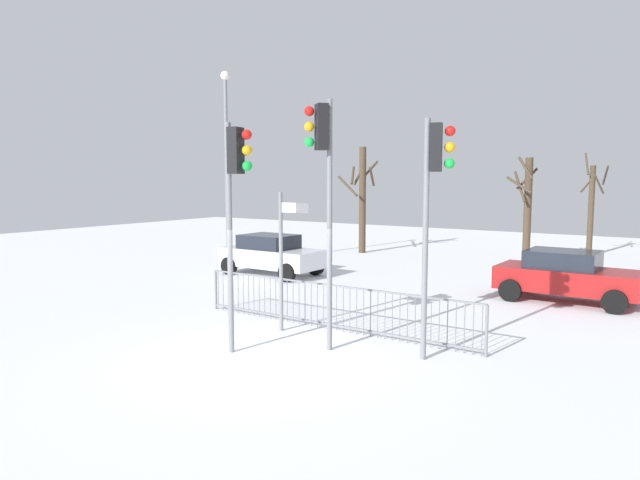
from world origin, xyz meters
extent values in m
plane|color=white|center=(0.00, 0.00, 0.00)|extent=(60.00, 60.00, 0.00)
cylinder|color=slate|center=(2.71, 1.75, 2.32)|extent=(0.11, 0.11, 4.64)
cube|color=black|center=(2.87, 1.81, 4.09)|extent=(0.31, 0.37, 0.90)
sphere|color=red|center=(3.10, 1.89, 4.39)|extent=(0.20, 0.20, 0.20)
sphere|color=orange|center=(3.10, 1.89, 4.09)|extent=(0.20, 0.20, 0.20)
sphere|color=green|center=(3.10, 1.89, 3.79)|extent=(0.20, 0.20, 0.20)
cylinder|color=slate|center=(0.85, 1.26, 2.54)|extent=(0.11, 0.11, 5.07)
cube|color=black|center=(0.74, 1.14, 4.52)|extent=(0.38, 0.38, 0.90)
sphere|color=red|center=(0.57, 0.96, 4.82)|extent=(0.20, 0.20, 0.20)
sphere|color=orange|center=(0.57, 0.96, 4.52)|extent=(0.20, 0.20, 0.20)
sphere|color=green|center=(0.57, 0.96, 4.22)|extent=(0.20, 0.20, 0.20)
cylinder|color=slate|center=(-0.72, 0.02, 2.30)|extent=(0.11, 0.11, 4.60)
cube|color=black|center=(-0.55, 0.06, 4.05)|extent=(0.28, 0.36, 0.90)
sphere|color=red|center=(-0.31, 0.11, 4.35)|extent=(0.20, 0.20, 0.20)
sphere|color=orange|center=(-0.31, 0.11, 4.05)|extent=(0.20, 0.20, 0.20)
sphere|color=green|center=(-0.31, 0.11, 3.75)|extent=(0.20, 0.20, 0.20)
cylinder|color=slate|center=(-0.88, 1.90, 1.61)|extent=(0.09, 0.09, 3.21)
cube|color=white|center=(-0.49, 1.91, 2.86)|extent=(0.70, 0.06, 0.22)
cube|color=slate|center=(0.00, 2.61, 1.05)|extent=(7.40, 0.16, 0.04)
cube|color=slate|center=(0.00, 2.61, 0.12)|extent=(7.40, 0.16, 0.04)
cylinder|color=slate|center=(-3.61, 2.67, 0.53)|extent=(0.02, 0.02, 1.05)
cylinder|color=slate|center=(-3.43, 2.67, 0.53)|extent=(0.02, 0.02, 1.05)
cylinder|color=slate|center=(-3.25, 2.67, 0.53)|extent=(0.02, 0.02, 1.05)
cylinder|color=slate|center=(-3.07, 2.66, 0.53)|extent=(0.02, 0.02, 1.05)
cylinder|color=slate|center=(-2.89, 2.66, 0.53)|extent=(0.02, 0.02, 1.05)
cylinder|color=slate|center=(-2.71, 2.66, 0.53)|extent=(0.02, 0.02, 1.05)
cylinder|color=slate|center=(-2.53, 2.65, 0.53)|extent=(0.02, 0.02, 1.05)
cylinder|color=slate|center=(-2.35, 2.65, 0.53)|extent=(0.02, 0.02, 1.05)
cylinder|color=slate|center=(-2.17, 2.65, 0.53)|extent=(0.02, 0.02, 1.05)
cylinder|color=slate|center=(-1.98, 2.65, 0.53)|extent=(0.02, 0.02, 1.05)
cylinder|color=slate|center=(-1.80, 2.64, 0.53)|extent=(0.02, 0.02, 1.05)
cylinder|color=slate|center=(-1.62, 2.64, 0.53)|extent=(0.02, 0.02, 1.05)
cylinder|color=slate|center=(-1.44, 2.64, 0.53)|extent=(0.02, 0.02, 1.05)
cylinder|color=slate|center=(-1.26, 2.63, 0.53)|extent=(0.02, 0.02, 1.05)
cylinder|color=slate|center=(-1.08, 2.63, 0.53)|extent=(0.02, 0.02, 1.05)
cylinder|color=slate|center=(-0.90, 2.63, 0.53)|extent=(0.02, 0.02, 1.05)
cylinder|color=slate|center=(-0.72, 2.63, 0.53)|extent=(0.02, 0.02, 1.05)
cylinder|color=slate|center=(-0.54, 2.62, 0.53)|extent=(0.02, 0.02, 1.05)
cylinder|color=slate|center=(-0.36, 2.62, 0.53)|extent=(0.02, 0.02, 1.05)
cylinder|color=slate|center=(-0.18, 2.62, 0.53)|extent=(0.02, 0.02, 1.05)
cylinder|color=slate|center=(0.00, 2.61, 0.53)|extent=(0.02, 0.02, 1.05)
cylinder|color=slate|center=(0.18, 2.61, 0.53)|extent=(0.02, 0.02, 1.05)
cylinder|color=slate|center=(0.36, 2.61, 0.53)|extent=(0.02, 0.02, 1.05)
cylinder|color=slate|center=(0.54, 2.61, 0.53)|extent=(0.02, 0.02, 1.05)
cylinder|color=slate|center=(0.72, 2.60, 0.53)|extent=(0.02, 0.02, 1.05)
cylinder|color=slate|center=(0.90, 2.60, 0.53)|extent=(0.02, 0.02, 1.05)
cylinder|color=slate|center=(1.08, 2.60, 0.53)|extent=(0.02, 0.02, 1.05)
cylinder|color=slate|center=(1.26, 2.59, 0.53)|extent=(0.02, 0.02, 1.05)
cylinder|color=slate|center=(1.44, 2.59, 0.53)|extent=(0.02, 0.02, 1.05)
cylinder|color=slate|center=(1.62, 2.59, 0.53)|extent=(0.02, 0.02, 1.05)
cylinder|color=slate|center=(1.80, 2.59, 0.53)|extent=(0.02, 0.02, 1.05)
cylinder|color=slate|center=(1.98, 2.58, 0.53)|extent=(0.02, 0.02, 1.05)
cylinder|color=slate|center=(2.16, 2.58, 0.53)|extent=(0.02, 0.02, 1.05)
cylinder|color=slate|center=(2.34, 2.58, 0.53)|extent=(0.02, 0.02, 1.05)
cylinder|color=slate|center=(2.53, 2.57, 0.53)|extent=(0.02, 0.02, 1.05)
cylinder|color=slate|center=(2.71, 2.57, 0.53)|extent=(0.02, 0.02, 1.05)
cylinder|color=slate|center=(2.89, 2.57, 0.53)|extent=(0.02, 0.02, 1.05)
cylinder|color=slate|center=(3.07, 2.57, 0.53)|extent=(0.02, 0.02, 1.05)
cylinder|color=slate|center=(3.25, 2.56, 0.53)|extent=(0.02, 0.02, 1.05)
cylinder|color=slate|center=(3.43, 2.56, 0.53)|extent=(0.02, 0.02, 1.05)
cylinder|color=slate|center=(3.61, 2.56, 0.53)|extent=(0.02, 0.02, 1.05)
cylinder|color=slate|center=(-3.70, 2.67, 0.53)|extent=(0.06, 0.06, 1.05)
cylinder|color=slate|center=(3.70, 2.56, 0.53)|extent=(0.06, 0.06, 1.05)
cube|color=maroon|center=(4.02, 8.90, 0.65)|extent=(3.84, 1.80, 0.65)
cube|color=#1E232D|center=(3.87, 8.91, 1.20)|extent=(1.94, 1.55, 0.55)
cylinder|color=black|center=(5.39, 9.72, 0.32)|extent=(0.65, 0.24, 0.64)
cylinder|color=black|center=(5.35, 8.02, 0.32)|extent=(0.65, 0.24, 0.64)
cylinder|color=black|center=(2.70, 9.79, 0.32)|extent=(0.65, 0.24, 0.64)
cylinder|color=black|center=(2.65, 8.09, 0.32)|extent=(0.65, 0.24, 0.64)
cube|color=silver|center=(-5.88, 7.87, 0.65)|extent=(3.83, 1.77, 0.65)
cube|color=#1E232D|center=(-6.03, 7.87, 1.20)|extent=(1.93, 1.54, 0.55)
cylinder|color=black|center=(-4.52, 8.69, 0.32)|extent=(0.64, 0.23, 0.64)
cylinder|color=black|center=(-4.55, 6.99, 0.32)|extent=(0.64, 0.23, 0.64)
cylinder|color=black|center=(-7.22, 8.74, 0.32)|extent=(0.64, 0.23, 0.64)
cylinder|color=black|center=(-7.25, 7.04, 0.32)|extent=(0.64, 0.23, 0.64)
cylinder|color=slate|center=(-8.76, 8.63, 3.71)|extent=(0.14, 0.14, 7.42)
sphere|color=#F2EACC|center=(-8.76, 8.63, 7.53)|extent=(0.36, 0.36, 0.36)
cylinder|color=#473828|center=(2.97, 19.80, 2.05)|extent=(0.25, 0.25, 4.10)
cylinder|color=#473828|center=(2.73, 19.69, 4.17)|extent=(0.34, 0.60, 1.02)
cylinder|color=#473828|center=(3.27, 19.65, 3.26)|extent=(0.41, 0.70, 0.87)
cylinder|color=#473828|center=(3.47, 19.95, 3.66)|extent=(0.40, 1.08, 0.88)
cylinder|color=#473828|center=(2.76, 20.05, 3.29)|extent=(0.61, 0.53, 0.82)
cylinder|color=#473828|center=(1.20, 15.71, 2.18)|extent=(0.31, 0.31, 4.36)
cylinder|color=#473828|center=(1.05, 16.06, 3.51)|extent=(0.82, 0.43, 0.90)
cylinder|color=#473828|center=(0.92, 15.42, 3.20)|extent=(0.70, 0.69, 1.26)
cylinder|color=#473828|center=(0.96, 15.17, 3.26)|extent=(1.17, 0.59, 0.71)
cylinder|color=#473828|center=(1.12, 15.42, 3.95)|extent=(0.69, 0.28, 0.93)
cylinder|color=#473828|center=(-6.24, 15.19, 2.50)|extent=(0.32, 0.32, 4.99)
cylinder|color=#473828|center=(-6.05, 15.63, 3.96)|extent=(0.99, 0.50, 0.76)
cylinder|color=#473828|center=(-6.48, 15.34, 3.74)|extent=(0.45, 0.63, 1.09)
cylinder|color=#473828|center=(-6.63, 14.46, 3.17)|extent=(1.55, 0.91, 0.96)
cylinder|color=#473828|center=(-6.66, 14.99, 3.67)|extent=(0.53, 0.96, 0.87)
cylinder|color=#473828|center=(-5.82, 15.31, 3.61)|extent=(0.38, 0.95, 0.91)
camera|label=1|loc=(7.04, -8.39, 3.51)|focal=32.06mm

